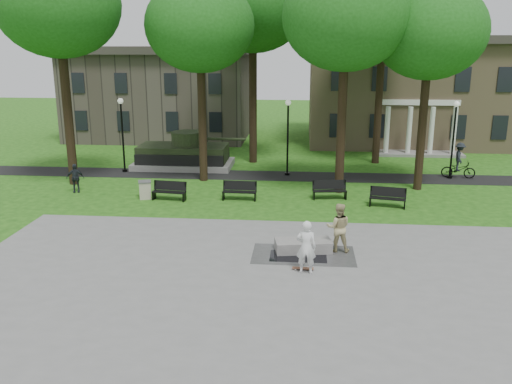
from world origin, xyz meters
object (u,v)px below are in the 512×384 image
(friend_watching, at_px, (338,227))
(concrete_block, at_px, (303,245))
(trash_bin, at_px, (145,190))
(cyclist, at_px, (459,164))
(park_bench_0, at_px, (169,190))
(skateboarder, at_px, (306,247))

(friend_watching, bearing_deg, concrete_block, 5.45)
(concrete_block, distance_m, trash_bin, 10.95)
(cyclist, relative_size, park_bench_0, 1.20)
(skateboarder, height_order, friend_watching, skateboarder)
(concrete_block, relative_size, park_bench_0, 1.19)
(skateboarder, distance_m, trash_bin, 12.51)
(park_bench_0, bearing_deg, concrete_block, -36.86)
(concrete_block, height_order, park_bench_0, park_bench_0)
(skateboarder, relative_size, friend_watching, 1.00)
(skateboarder, distance_m, friend_watching, 2.60)
(concrete_block, xyz_separation_m, cyclist, (9.49, 13.17, 0.65))
(concrete_block, bearing_deg, park_bench_0, 136.09)
(skateboarder, relative_size, cyclist, 0.90)
(cyclist, bearing_deg, trash_bin, 117.69)
(concrete_block, bearing_deg, trash_bin, 140.44)
(park_bench_0, bearing_deg, trash_bin, -179.49)
(concrete_block, distance_m, skateboarder, 2.29)
(friend_watching, bearing_deg, cyclist, -121.33)
(friend_watching, height_order, trash_bin, friend_watching)
(skateboarder, xyz_separation_m, trash_bin, (-8.54, 9.12, -0.52))
(friend_watching, height_order, park_bench_0, friend_watching)
(cyclist, distance_m, park_bench_0, 17.76)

